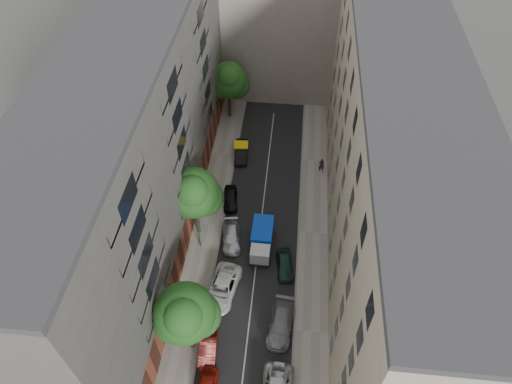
# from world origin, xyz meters

# --- Properties ---
(ground) EXTENTS (120.00, 120.00, 0.00)m
(ground) POSITION_xyz_m (0.00, 0.00, 0.00)
(ground) COLOR #4C4C49
(ground) RESTS_ON ground
(road_surface) EXTENTS (8.00, 44.00, 0.02)m
(road_surface) POSITION_xyz_m (0.00, 0.00, 0.01)
(road_surface) COLOR black
(road_surface) RESTS_ON ground
(sidewalk_left) EXTENTS (3.00, 44.00, 0.15)m
(sidewalk_left) POSITION_xyz_m (-5.50, 0.00, 0.07)
(sidewalk_left) COLOR gray
(sidewalk_left) RESTS_ON ground
(sidewalk_right) EXTENTS (3.00, 44.00, 0.15)m
(sidewalk_right) POSITION_xyz_m (5.50, 0.00, 0.07)
(sidewalk_right) COLOR gray
(sidewalk_right) RESTS_ON ground
(building_left) EXTENTS (8.00, 44.00, 20.00)m
(building_left) POSITION_xyz_m (-11.00, 0.00, 10.00)
(building_left) COLOR #474542
(building_left) RESTS_ON ground
(building_right) EXTENTS (8.00, 44.00, 20.00)m
(building_right) POSITION_xyz_m (11.00, 0.00, 10.00)
(building_right) COLOR #B5A98D
(building_right) RESTS_ON ground
(building_endcap) EXTENTS (18.00, 12.00, 18.00)m
(building_endcap) POSITION_xyz_m (0.00, 28.00, 9.00)
(building_endcap) COLOR gray
(building_endcap) RESTS_ON ground
(tarp_truck) EXTENTS (2.11, 5.05, 2.32)m
(tarp_truck) POSITION_xyz_m (0.36, -2.28, 1.28)
(tarp_truck) COLOR black
(tarp_truck) RESTS_ON ground
(car_left_1) EXTENTS (1.68, 4.18, 1.35)m
(car_left_1) POSITION_xyz_m (-3.15, -13.40, 0.67)
(car_left_1) COLOR #4F140F
(car_left_1) RESTS_ON ground
(car_left_2) EXTENTS (3.36, 5.75, 1.50)m
(car_left_2) POSITION_xyz_m (-2.80, -7.80, 0.75)
(car_left_2) COLOR silver
(car_left_2) RESTS_ON ground
(car_left_3) EXTENTS (2.47, 4.60, 1.27)m
(car_left_3) POSITION_xyz_m (-2.80, -1.78, 0.63)
(car_left_3) COLOR #B9BABE
(car_left_3) RESTS_ON ground
(car_left_4) EXTENTS (1.98, 3.90, 1.27)m
(car_left_4) POSITION_xyz_m (-3.60, 3.40, 0.64)
(car_left_4) COLOR black
(car_left_4) RESTS_ON ground
(car_left_5) EXTENTS (1.77, 4.36, 1.41)m
(car_left_5) POSITION_xyz_m (-3.32, 11.00, 0.70)
(car_left_5) COLOR black
(car_left_5) RESTS_ON ground
(car_right_1) EXTENTS (2.48, 5.09, 1.43)m
(car_right_1) POSITION_xyz_m (2.80, -10.80, 0.71)
(car_right_1) COLOR slate
(car_right_1) RESTS_ON ground
(car_right_2) EXTENTS (2.05, 3.98, 1.29)m
(car_right_2) POSITION_xyz_m (2.80, -4.60, 0.65)
(car_right_2) COLOR #152F23
(car_right_2) RESTS_ON ground
(tree_near) EXTENTS (5.15, 4.86, 8.36)m
(tree_near) POSITION_xyz_m (-4.50, -13.37, 5.74)
(tree_near) COLOR #382619
(tree_near) RESTS_ON sidewalk_left
(tree_mid) EXTENTS (5.25, 4.97, 8.57)m
(tree_mid) POSITION_xyz_m (-6.21, -1.11, 5.87)
(tree_mid) COLOR #382619
(tree_mid) RESTS_ON sidewalk_left
(tree_far) EXTENTS (4.97, 4.65, 7.98)m
(tree_far) POSITION_xyz_m (-5.67, 18.44, 5.48)
(tree_far) COLOR #382619
(tree_far) RESTS_ON sidewalk_left
(lamp_post) EXTENTS (0.36, 0.36, 6.29)m
(lamp_post) POSITION_xyz_m (-5.80, -2.84, 4.04)
(lamp_post) COLOR #164E22
(lamp_post) RESTS_ON sidewalk_left
(pedestrian) EXTENTS (0.67, 0.44, 1.83)m
(pedestrian) POSITION_xyz_m (6.26, 9.24, 1.06)
(pedestrian) COLOR black
(pedestrian) RESTS_ON sidewalk_right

